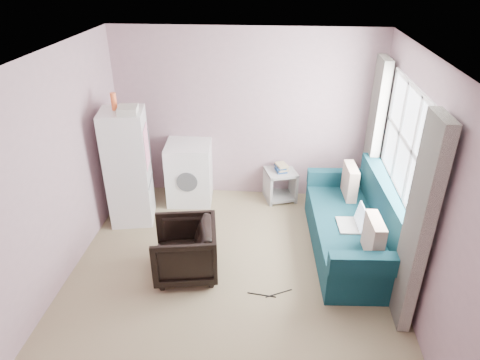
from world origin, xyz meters
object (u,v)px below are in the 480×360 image
object	(u,v)px
armchair	(185,247)
sofa	(358,228)
washing_machine	(190,171)
fridge	(128,167)
side_table	(280,183)

from	to	relation	value
armchair	sofa	xyz separation A→B (m)	(2.04, 0.60, -0.03)
washing_machine	sofa	world-z (taller)	sofa
armchair	fridge	world-z (taller)	fridge
armchair	side_table	bearing A→B (deg)	139.57
side_table	sofa	world-z (taller)	sofa
armchair	washing_machine	world-z (taller)	washing_machine
side_table	sofa	distance (m)	1.55
washing_machine	sofa	xyz separation A→B (m)	(2.31, -1.10, -0.14)
washing_machine	side_table	xyz separation A→B (m)	(1.35, 0.12, -0.20)
armchair	sofa	size ratio (longest dim) A/B	0.35
armchair	fridge	distance (m)	1.52
side_table	sofa	size ratio (longest dim) A/B	0.28
side_table	fridge	bearing A→B (deg)	-160.43
armchair	side_table	xyz separation A→B (m)	(1.09, 1.82, -0.09)
fridge	sofa	world-z (taller)	fridge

